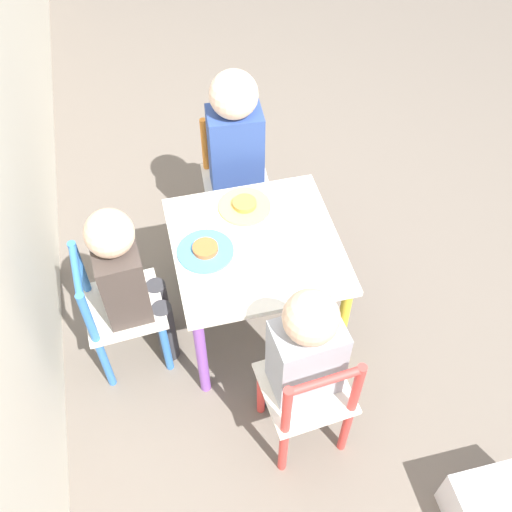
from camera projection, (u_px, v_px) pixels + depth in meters
ground_plane at (256, 319)px, 2.34m from camera, size 6.00×6.00×0.00m
kids_table at (256, 256)px, 2.05m from camera, size 0.55×0.55×0.45m
chair_orange at (235, 183)px, 2.45m from camera, size 0.28×0.28×0.54m
chair_blue at (118, 312)px, 2.04m from camera, size 0.28×0.28×0.54m
chair_red at (308, 398)px, 1.84m from camera, size 0.28×0.28×0.54m
child_right at (236, 149)px, 2.23m from camera, size 0.23×0.21×0.81m
child_back at (128, 278)px, 1.92m from camera, size 0.21×0.22×0.73m
child_left at (303, 353)px, 1.74m from camera, size 0.22×0.21×0.72m
plate_right at (245, 206)px, 2.09m from camera, size 0.18×0.18×0.03m
plate_back at (206, 250)px, 1.96m from camera, size 0.19×0.19×0.03m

